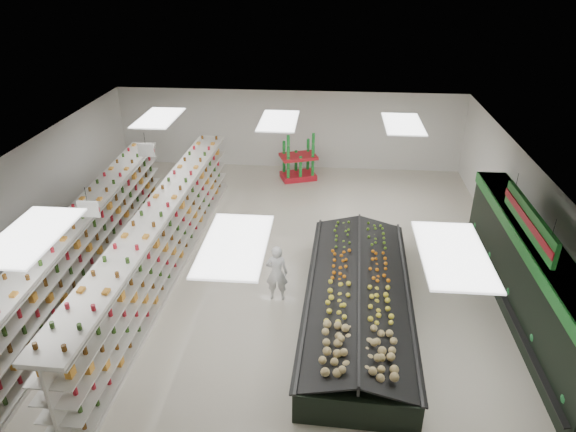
# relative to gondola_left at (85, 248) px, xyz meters

# --- Properties ---
(floor) EXTENTS (16.00, 16.00, 0.00)m
(floor) POSITION_rel_gondola_left_xyz_m (4.79, 0.73, -0.90)
(floor) COLOR beige
(floor) RESTS_ON ground
(ceiling) EXTENTS (14.00, 16.00, 0.02)m
(ceiling) POSITION_rel_gondola_left_xyz_m (4.79, 0.73, 2.30)
(ceiling) COLOR white
(ceiling) RESTS_ON wall_back
(wall_back) EXTENTS (14.00, 0.02, 3.20)m
(wall_back) POSITION_rel_gondola_left_xyz_m (4.79, 8.73, 0.70)
(wall_back) COLOR white
(wall_back) RESTS_ON floor
(wall_left) EXTENTS (0.02, 16.00, 3.20)m
(wall_left) POSITION_rel_gondola_left_xyz_m (-2.21, 0.73, 0.70)
(wall_left) COLOR white
(wall_left) RESTS_ON floor
(wall_right) EXTENTS (0.02, 16.00, 3.20)m
(wall_right) POSITION_rel_gondola_left_xyz_m (11.79, 0.73, 0.70)
(wall_right) COLOR white
(wall_right) RESTS_ON floor
(produce_wall_case) EXTENTS (0.93, 8.00, 2.20)m
(produce_wall_case) POSITION_rel_gondola_left_xyz_m (11.32, -0.77, 0.34)
(produce_wall_case) COLOR black
(produce_wall_case) RESTS_ON floor
(aisle_sign_near) EXTENTS (0.52, 0.06, 0.75)m
(aisle_sign_near) POSITION_rel_gondola_left_xyz_m (0.99, -1.27, 1.85)
(aisle_sign_near) COLOR white
(aisle_sign_near) RESTS_ON ceiling
(aisle_sign_far) EXTENTS (0.52, 0.06, 0.75)m
(aisle_sign_far) POSITION_rel_gondola_left_xyz_m (0.99, 2.73, 1.85)
(aisle_sign_far) COLOR white
(aisle_sign_far) RESTS_ON ceiling
(hortifruti_banner) EXTENTS (0.12, 3.20, 0.95)m
(hortifruti_banner) POSITION_rel_gondola_left_xyz_m (11.04, -0.77, 1.75)
(hortifruti_banner) COLOR #207B2B
(hortifruti_banner) RESTS_ON ceiling
(gondola_left) EXTENTS (1.21, 11.35, 1.96)m
(gondola_left) POSITION_rel_gondola_left_xyz_m (0.00, 0.00, 0.00)
(gondola_left) COLOR silver
(gondola_left) RESTS_ON floor
(gondola_center) EXTENTS (1.14, 11.88, 2.06)m
(gondola_center) POSITION_rel_gondola_left_xyz_m (2.04, 0.40, 0.04)
(gondola_center) COLOR silver
(gondola_center) RESTS_ON floor
(produce_island) EXTENTS (2.82, 7.13, 1.05)m
(produce_island) POSITION_rel_gondola_left_xyz_m (7.32, -1.06, -0.42)
(produce_island) COLOR black
(produce_island) RESTS_ON floor
(soda_endcap) EXTENTS (1.61, 1.34, 1.76)m
(soda_endcap) POSITION_rel_gondola_left_xyz_m (5.27, 7.44, -0.05)
(soda_endcap) COLOR red
(soda_endcap) RESTS_ON floor
(shopper_main) EXTENTS (0.57, 0.38, 1.56)m
(shopper_main) POSITION_rel_gondola_left_xyz_m (5.27, -0.58, -0.12)
(shopper_main) COLOR white
(shopper_main) RESTS_ON floor
(shopper_background) EXTENTS (0.52, 0.77, 1.50)m
(shopper_background) POSITION_rel_gondola_left_xyz_m (1.99, 5.73, -0.15)
(shopper_background) COLOR tan
(shopper_background) RESTS_ON floor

